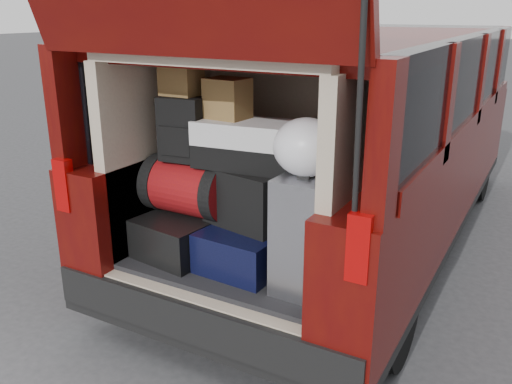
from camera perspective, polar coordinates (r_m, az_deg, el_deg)
ground at (r=3.38m, az=-2.87°, el=-16.69°), size 80.00×80.00×0.00m
minivan at (r=4.55m, az=9.45°, el=5.19°), size 1.90×5.35×2.77m
load_floor at (r=3.43m, az=-0.47°, el=-10.62°), size 1.24×1.05×0.55m
black_hardshell at (r=3.32m, az=-7.10°, el=-4.21°), size 0.50×0.64×0.24m
navy_hardshell at (r=3.12m, az=-0.76°, el=-5.72°), size 0.46×0.55×0.23m
silver_roller at (r=2.82m, az=5.60°, el=-4.18°), size 0.27×0.42×0.62m
red_duffel at (r=3.24m, az=-7.05°, el=0.55°), size 0.51×0.34×0.33m
black_soft_case at (r=3.05m, az=-0.90°, el=-0.56°), size 0.50×0.36×0.33m
backpack at (r=3.14m, az=-7.72°, el=6.57°), size 0.27×0.18×0.37m
twotone_duffel at (r=3.02m, az=-0.79°, el=5.05°), size 0.61×0.36×0.26m
grocery_sack_lower at (r=3.16m, az=-7.88°, el=11.77°), size 0.21×0.17×0.19m
grocery_sack_upper at (r=3.06m, az=-3.01°, el=9.82°), size 0.24×0.20×0.22m
plastic_bag_right at (r=2.66m, az=5.32°, el=4.72°), size 0.39×0.37×0.29m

